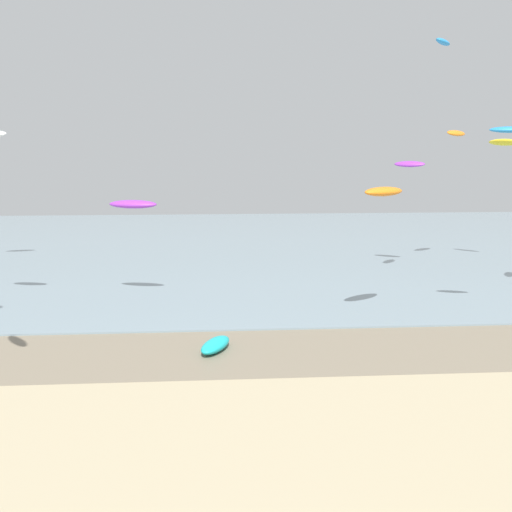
{
  "coord_description": "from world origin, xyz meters",
  "views": [
    {
      "loc": [
        -2.49,
        -11.16,
        10.36
      ],
      "look_at": [
        -0.62,
        11.8,
        6.69
      ],
      "focal_mm": 46.9,
      "sensor_mm": 36.0,
      "label": 1
    }
  ],
  "objects": [
    {
      "name": "wet_sand_strip",
      "position": [
        0.0,
        22.11,
        0.0
      ],
      "size": [
        120.0,
        8.22,
        0.01
      ],
      "primitive_type": "cube",
      "color": "#7A6D59",
      "rests_on": "ground"
    },
    {
      "name": "sea",
      "position": [
        0.0,
        61.22,
        0.05
      ],
      "size": [
        160.0,
        70.0,
        0.1
      ],
      "primitive_type": "cube",
      "color": "gray",
      "rests_on": "ground"
    },
    {
      "name": "grounded_kite",
      "position": [
        -1.88,
        22.54,
        0.3
      ],
      "size": [
        2.14,
        3.21,
        0.6
      ],
      "primitive_type": "ellipsoid",
      "rotation": [
        0.0,
        0.0,
        1.19
      ],
      "color": "#19B2B7",
      "rests_on": "ground"
    },
    {
      "name": "kite_aloft_0",
      "position": [
        8.47,
        28.45,
        7.87
      ],
      "size": [
        3.42,
        3.02,
        0.66
      ],
      "primitive_type": "ellipsoid",
      "rotation": [
        -0.11,
        0.0,
        3.8
      ],
      "color": "orange"
    },
    {
      "name": "kite_aloft_1",
      "position": [
        14.51,
        36.19,
        17.82
      ],
      "size": [
        2.12,
        2.54,
        0.64
      ],
      "primitive_type": "ellipsoid",
      "rotation": [
        0.34,
        0.0,
        0.97
      ],
      "color": "#2384D1"
    },
    {
      "name": "kite_aloft_2",
      "position": [
        20.19,
        47.65,
        11.81
      ],
      "size": [
        2.72,
        2.43,
        0.76
      ],
      "primitive_type": "ellipsoid",
      "rotation": [
        -0.44,
        0.0,
        3.81
      ],
      "color": "orange"
    },
    {
      "name": "kite_aloft_4",
      "position": [
        24.5,
        47.19,
        11.02
      ],
      "size": [
        2.71,
        2.89,
        0.85
      ],
      "primitive_type": "ellipsoid",
      "rotation": [
        0.49,
        0.0,
        2.29
      ],
      "color": "yellow"
    },
    {
      "name": "kite_aloft_7",
      "position": [
        15.39,
        45.59,
        9.14
      ],
      "size": [
        2.76,
        2.23,
        0.72
      ],
      "primitive_type": "ellipsoid",
      "rotation": [
        -0.4,
        0.0,
        2.58
      ],
      "color": "purple"
    },
    {
      "name": "kite_aloft_8",
      "position": [
        15.5,
        27.18,
        11.52
      ],
      "size": [
        2.4,
        1.41,
        0.48
      ],
      "primitive_type": "ellipsoid",
      "rotation": [
        -0.16,
        0.0,
        2.84
      ],
      "color": "#2384D1"
    },
    {
      "name": "kite_aloft_12",
      "position": [
        -7.21,
        35.19,
        6.66
      ],
      "size": [
        3.62,
        2.09,
        0.71
      ],
      "primitive_type": "ellipsoid",
      "rotation": [
        -0.15,
        0.0,
        2.85
      ],
      "color": "purple"
    }
  ]
}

